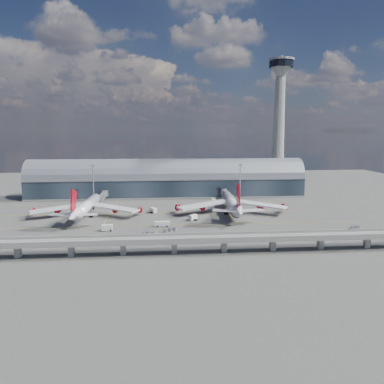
{
  "coord_description": "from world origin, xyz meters",
  "views": [
    {
      "loc": [
        -5.1,
        -197.95,
        48.15
      ],
      "look_at": [
        12.66,
        10.0,
        14.0
      ],
      "focal_mm": 35.0,
      "sensor_mm": 36.0,
      "label": 1
    }
  ],
  "objects": [
    {
      "name": "service_truck_5",
      "position": [
        -9.42,
        21.16,
        1.48
      ],
      "size": [
        4.41,
        6.42,
        2.9
      ],
      "rotation": [
        0.0,
        0.0,
        0.39
      ],
      "color": "white",
      "rests_on": "ground"
    },
    {
      "name": "cargo_train_1",
      "position": [
        -10.35,
        -28.21,
        0.93
      ],
      "size": [
        7.94,
        4.74,
        1.78
      ],
      "rotation": [
        0.0,
        0.0,
        1.99
      ],
      "color": "gray",
      "rests_on": "ground"
    },
    {
      "name": "airliner_right",
      "position": [
        36.49,
        15.3,
        5.76
      ],
      "size": [
        66.96,
        69.99,
        22.2
      ],
      "rotation": [
        0.0,
        0.0,
        -0.06
      ],
      "color": "white",
      "rests_on": "ground"
    },
    {
      "name": "cargo_train_0",
      "position": [
        -0.76,
        -21.54,
        0.87
      ],
      "size": [
        7.28,
        5.02,
        1.67
      ],
      "rotation": [
        0.0,
        0.0,
        1.06
      ],
      "color": "gray",
      "rests_on": "ground"
    },
    {
      "name": "control_tower",
      "position": [
        85.0,
        83.0,
        51.64
      ],
      "size": [
        19.0,
        19.0,
        103.0
      ],
      "color": "gray",
      "rests_on": "ground"
    },
    {
      "name": "guideway",
      "position": [
        -0.0,
        -55.0,
        5.29
      ],
      "size": [
        220.0,
        8.5,
        7.2
      ],
      "color": "gray",
      "rests_on": "ground"
    },
    {
      "name": "service_truck_2",
      "position": [
        -4.48,
        -12.24,
        1.44
      ],
      "size": [
        7.64,
        2.44,
        2.76
      ],
      "rotation": [
        0.0,
        0.0,
        1.56
      ],
      "color": "white",
      "rests_on": "ground"
    },
    {
      "name": "floodlight_mast_right",
      "position": [
        50.0,
        55.0,
        13.63
      ],
      "size": [
        3.0,
        0.7,
        25.7
      ],
      "color": "gray",
      "rests_on": "ground"
    },
    {
      "name": "floodlight_mast_left",
      "position": [
        -50.0,
        55.0,
        13.63
      ],
      "size": [
        3.0,
        0.7,
        25.7
      ],
      "color": "gray",
      "rests_on": "ground"
    },
    {
      "name": "airliner_left",
      "position": [
        -47.33,
        13.5,
        5.83
      ],
      "size": [
        63.74,
        66.94,
        20.41
      ],
      "rotation": [
        0.0,
        0.0,
        -0.04
      ],
      "color": "white",
      "rests_on": "ground"
    },
    {
      "name": "taxi_lines",
      "position": [
        0.0,
        22.11,
        0.01
      ],
      "size": [
        200.0,
        80.12,
        0.01
      ],
      "color": "gold",
      "rests_on": "ground"
    },
    {
      "name": "terminal",
      "position": [
        0.0,
        77.99,
        11.34
      ],
      "size": [
        200.0,
        30.0,
        28.0
      ],
      "color": "#1F2934",
      "rests_on": "ground"
    },
    {
      "name": "service_truck_4",
      "position": [
        30.44,
        46.59,
        1.52
      ],
      "size": [
        2.72,
        5.27,
        3.02
      ],
      "rotation": [
        0.0,
        0.0,
        -0.03
      ],
      "color": "white",
      "rests_on": "ground"
    },
    {
      "name": "cargo_train_2",
      "position": [
        91.16,
        -24.83,
        0.79
      ],
      "size": [
        4.6,
        1.9,
        1.52
      ],
      "rotation": [
        0.0,
        0.0,
        1.46
      ],
      "color": "gray",
      "rests_on": "ground"
    },
    {
      "name": "jet_bridge_right",
      "position": [
        40.11,
        51.18,
        5.18
      ],
      "size": [
        4.4,
        32.0,
        7.25
      ],
      "color": "gray",
      "rests_on": "ground"
    },
    {
      "name": "service_truck_1",
      "position": [
        -31.21,
        -18.36,
        1.54
      ],
      "size": [
        5.36,
        2.83,
        3.04
      ],
      "rotation": [
        0.0,
        0.0,
        1.62
      ],
      "color": "white",
      "rests_on": "ground"
    },
    {
      "name": "ground",
      "position": [
        0.0,
        0.0,
        0.0
      ],
      "size": [
        500.0,
        500.0,
        0.0
      ],
      "primitive_type": "plane",
      "color": "#474744",
      "rests_on": "ground"
    },
    {
      "name": "service_truck_3",
      "position": [
        12.36,
        0.69,
        1.43
      ],
      "size": [
        5.25,
        5.94,
        2.79
      ],
      "rotation": [
        0.0,
        0.0,
        -0.65
      ],
      "color": "white",
      "rests_on": "ground"
    },
    {
      "name": "jet_bridge_left",
      "position": [
        -43.75,
        53.12,
        5.18
      ],
      "size": [
        4.4,
        28.0,
        7.25
      ],
      "color": "gray",
      "rests_on": "ground"
    }
  ]
}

